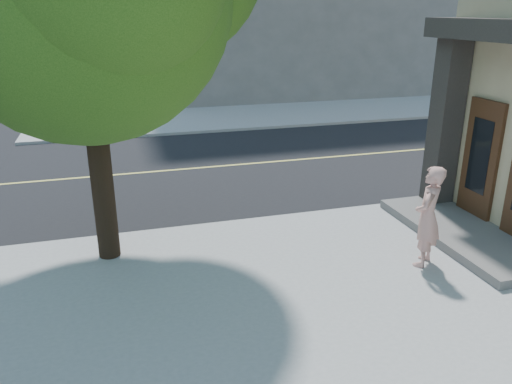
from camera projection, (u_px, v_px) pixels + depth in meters
name	position (u px, v px, depth m)	size (l,w,h in m)	color
ground	(0.00, 252.00, 10.10)	(140.00, 140.00, 0.00)	black
road_ew	(29.00, 182.00, 14.16)	(140.00, 9.00, 0.01)	black
sidewalk_ne	(284.00, 83.00, 33.02)	(29.00, 25.00, 0.12)	#A0A0A0
man_on_phone	(428.00, 217.00, 9.07)	(0.69, 0.45, 1.89)	#DA9B8F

